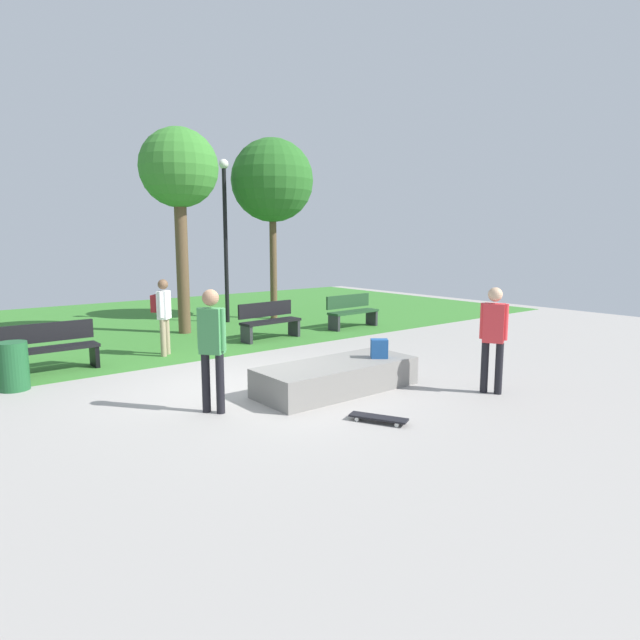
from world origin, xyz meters
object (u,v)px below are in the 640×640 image
object	(u,v)px
lamp_post	(225,226)
concrete_ledge	(337,377)
park_bench_far_right	(352,311)
skater_performing_trick	(493,332)
skateboard_by_ledge	(378,418)
park_bench_center_lawn	(51,346)
tree_broad_elm	(272,181)
trash_bin	(13,366)
pedestrian_with_backpack	(163,310)
backpack_on_ledge	(379,349)
skater_watching	(212,341)
park_bench_far_left	(269,320)
tree_leaning_ash	(179,172)

from	to	relation	value
lamp_post	concrete_ledge	bearing A→B (deg)	-106.02
concrete_ledge	park_bench_far_right	size ratio (longest dim) A/B	1.68
skater_performing_trick	skateboard_by_ledge	bearing A→B (deg)	177.03
skateboard_by_ledge	park_bench_center_lawn	bearing A→B (deg)	115.53
tree_broad_elm	skateboard_by_ledge	bearing A→B (deg)	-115.49
trash_bin	pedestrian_with_backpack	size ratio (longest dim) A/B	0.49
backpack_on_ledge	tree_broad_elm	distance (m)	8.81
concrete_ledge	tree_broad_elm	bearing A→B (deg)	63.44
concrete_ledge	skateboard_by_ledge	bearing A→B (deg)	-110.15
concrete_ledge	skater_watching	world-z (taller)	skater_watching
concrete_ledge	pedestrian_with_backpack	xyz separation A→B (m)	(-1.13, 4.34, 0.74)
park_bench_far_left	trash_bin	xyz separation A→B (m)	(-5.77, -1.20, -0.08)
park_bench_center_lawn	pedestrian_with_backpack	world-z (taller)	pedestrian_with_backpack
park_bench_far_left	tree_broad_elm	world-z (taller)	tree_broad_elm
backpack_on_ledge	tree_leaning_ash	distance (m)	7.69
lamp_post	pedestrian_with_backpack	xyz separation A→B (m)	(-3.31, -3.26, -1.86)
park_bench_center_lawn	tree_broad_elm	distance (m)	8.50
lamp_post	pedestrian_with_backpack	world-z (taller)	lamp_post
concrete_ledge	park_bench_far_right	xyz separation A→B (m)	(4.41, 4.56, 0.25)
lamp_post	trash_bin	size ratio (longest dim) A/B	5.90
backpack_on_ledge	pedestrian_with_backpack	xyz separation A→B (m)	(-1.92, 4.52, 0.34)
park_bench_far_left	trash_bin	distance (m)	5.90
lamp_post	pedestrian_with_backpack	size ratio (longest dim) A/B	2.90
park_bench_center_lawn	park_bench_far_left	distance (m)	4.99
tree_leaning_ash	trash_bin	size ratio (longest dim) A/B	6.54
trash_bin	pedestrian_with_backpack	bearing A→B (deg)	18.73
skateboard_by_ledge	trash_bin	size ratio (longest dim) A/B	1.00
skateboard_by_ledge	pedestrian_with_backpack	bearing A→B (deg)	95.54
pedestrian_with_backpack	lamp_post	bearing A→B (deg)	44.49
park_bench_far_right	trash_bin	bearing A→B (deg)	-171.80
park_bench_far_right	trash_bin	distance (m)	8.63
park_bench_far_left	skater_watching	bearing A→B (deg)	-131.23
concrete_ledge	skateboard_by_ledge	size ratio (longest dim) A/B	3.38
backpack_on_ledge	tree_broad_elm	bearing A→B (deg)	106.86
park_bench_far_right	park_bench_far_left	xyz separation A→B (m)	(-2.76, -0.03, 0.00)
lamp_post	pedestrian_with_backpack	bearing A→B (deg)	-135.51
concrete_ledge	park_bench_center_lawn	bearing A→B (deg)	127.99
park_bench_far_left	tree_leaning_ash	size ratio (longest dim) A/B	0.31
park_bench_far_left	tree_leaning_ash	xyz separation A→B (m)	(-1.27, 2.13, 3.65)
skater_performing_trick	park_bench_far_left	distance (m)	6.21
park_bench_far_right	lamp_post	xyz separation A→B (m)	(-2.23, 3.04, 2.35)
skater_performing_trick	park_bench_far_left	xyz separation A→B (m)	(-0.19, 6.18, -0.52)
tree_leaning_ash	pedestrian_with_backpack	xyz separation A→B (m)	(-1.52, -2.31, -3.16)
backpack_on_ledge	skater_watching	world-z (taller)	skater_watching
skater_watching	park_bench_far_right	size ratio (longest dim) A/B	1.09
tree_broad_elm	tree_leaning_ash	world-z (taller)	tree_broad_elm
backpack_on_ledge	park_bench_far_left	bearing A→B (deg)	117.43
skateboard_by_ledge	lamp_post	size ratio (longest dim) A/B	0.17
backpack_on_ledge	skater_watching	bearing A→B (deg)	-150.24
skater_performing_trick	skater_watching	size ratio (longest dim) A/B	0.97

